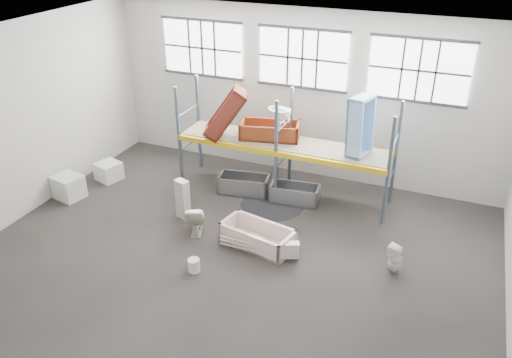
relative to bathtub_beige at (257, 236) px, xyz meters
The scene contains 33 objects.
floor 0.87m from the bathtub_beige, 115.68° to the right, with size 12.00×10.00×0.10m, color #433D3A.
ceiling 4.86m from the bathtub_beige, 115.68° to the right, with size 12.00×10.00×0.10m, color silver.
wall_back 4.87m from the bathtub_beige, 94.69° to the left, with size 12.00×0.10×5.00m, color beige.
wall_front 6.21m from the bathtub_beige, 93.50° to the right, with size 12.00×0.10×5.00m, color #9C9890.
wall_left 6.82m from the bathtub_beige, behind, with size 0.10×10.00×5.00m, color #B5B1A8.
window_left 6.44m from the bathtub_beige, 130.22° to the left, with size 2.60×0.04×1.60m, color white.
window_mid 5.38m from the bathtub_beige, 94.82° to the left, with size 2.60×0.04×1.60m, color white.
window_right 6.08m from the bathtub_beige, 55.90° to the left, with size 2.60×0.04×1.60m, color white.
rack_upright_la 4.18m from the bathtub_beige, 147.18° to the left, with size 0.08×0.08×3.00m, color slate.
rack_upright_lb 4.91m from the bathtub_beige, 134.92° to the left, with size 0.08×0.08×3.00m, color slate.
rack_upright_ma 2.52m from the bathtub_beige, 99.30° to the left, with size 0.08×0.08×3.00m, color slate.
rack_upright_mb 3.60m from the bathtub_beige, 96.01° to the left, with size 0.08×0.08×3.00m, color slate.
rack_upright_ra 3.63m from the bathtub_beige, 39.27° to the left, with size 0.08×0.08×3.00m, color slate.
rack_upright_rb 4.45m from the bathtub_beige, 51.81° to the left, with size 0.08×0.08×3.00m, color slate.
rack_beam_front 2.52m from the bathtub_beige, 99.30° to the left, with size 6.00×0.10×0.14m, color yellow.
rack_beam_back 3.60m from the bathtub_beige, 96.01° to the left, with size 6.00×0.10×0.14m, color yellow.
shelf_deck 3.08m from the bathtub_beige, 97.30° to the left, with size 5.90×1.10×0.03m, color gray.
wet_patch 2.01m from the bathtub_beige, 100.22° to the left, with size 1.80×1.80×0.00m, color black.
bathtub_beige is the anchor object (origin of this frame).
cistern_spare 0.98m from the bathtub_beige, 15.50° to the right, with size 0.41×0.20×0.39m, color beige.
sink_in_tub 0.18m from the bathtub_beige, 150.71° to the right, with size 0.44×0.44×0.15m, color beige.
toilet_beige 1.68m from the bathtub_beige, behind, with size 0.44×0.77×0.78m, color beige.
cistern_tall 2.38m from the bathtub_beige, 169.14° to the left, with size 0.36×0.23×1.11m, color #C1AEA6.
toilet_white 3.29m from the bathtub_beige, ahead, with size 0.32×0.32×0.71m, color white.
steel_tub_left 2.71m from the bathtub_beige, 120.72° to the left, with size 1.44×0.67×0.53m, color #AAABB1, non-canonical shape.
steel_tub_right 2.40m from the bathtub_beige, 86.54° to the left, with size 1.36×0.64×0.50m, color #B5B7BE, non-canonical shape.
rust_tub_flat 3.39m from the bathtub_beige, 105.90° to the left, with size 1.66×0.78×0.47m, color maroon, non-canonical shape.
rust_tub_tilted 3.81m from the bathtub_beige, 128.35° to the left, with size 1.58×0.74×0.44m, color maroon, non-canonical shape.
sink_on_shelf 3.22m from the bathtub_beige, 99.46° to the left, with size 0.64×0.49×0.57m, color silver.
blue_tub_upright 3.89m from the bathtub_beige, 57.89° to the left, with size 1.58×0.74×0.45m, color #97C6F6, non-canonical shape.
bucket 1.78m from the bathtub_beige, 121.99° to the right, with size 0.27×0.27×0.32m, color silver.
carton_near 5.89m from the bathtub_beige, behind, with size 0.78×0.67×0.67m, color silver.
carton_far 5.73m from the bathtub_beige, 164.83° to the left, with size 0.65×0.65×0.54m, color silver.
Camera 1 is at (4.39, -9.03, 7.38)m, focal length 36.35 mm.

